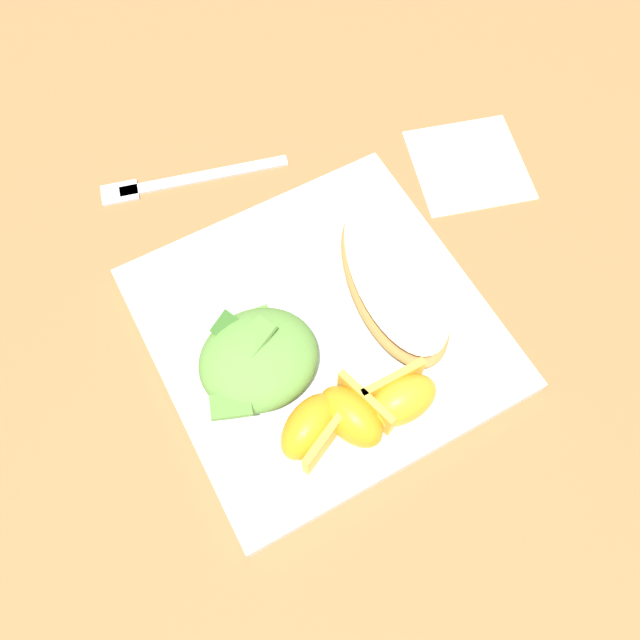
{
  "coord_description": "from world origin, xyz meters",
  "views": [
    {
      "loc": [
        -0.12,
        -0.21,
        0.53
      ],
      "look_at": [
        0.0,
        0.0,
        0.03
      ],
      "focal_mm": 36.41,
      "sensor_mm": 36.0,
      "label": 1
    }
  ],
  "objects_px": {
    "white_plate": "(320,329)",
    "green_salad_pile": "(258,359)",
    "orange_wedge_rear": "(401,399)",
    "metal_fork": "(179,180)",
    "orange_wedge_front": "(312,428)",
    "paper_napkin": "(469,164)",
    "cheesy_pizza_bread": "(394,278)",
    "orange_wedge_middle": "(353,415)"
  },
  "relations": [
    {
      "from": "cheesy_pizza_bread",
      "to": "orange_wedge_middle",
      "type": "distance_m",
      "value": 0.13
    },
    {
      "from": "white_plate",
      "to": "orange_wedge_front",
      "type": "height_order",
      "value": "orange_wedge_front"
    },
    {
      "from": "white_plate",
      "to": "orange_wedge_front",
      "type": "xyz_separation_m",
      "value": [
        -0.05,
        -0.08,
        0.03
      ]
    },
    {
      "from": "white_plate",
      "to": "metal_fork",
      "type": "bearing_deg",
      "value": 101.42
    },
    {
      "from": "white_plate",
      "to": "cheesy_pizza_bread",
      "type": "xyz_separation_m",
      "value": [
        0.07,
        0.0,
        0.03
      ]
    },
    {
      "from": "orange_wedge_front",
      "to": "cheesy_pizza_bread",
      "type": "bearing_deg",
      "value": 33.41
    },
    {
      "from": "white_plate",
      "to": "orange_wedge_middle",
      "type": "relative_size",
      "value": 4.15
    },
    {
      "from": "orange_wedge_front",
      "to": "paper_napkin",
      "type": "distance_m",
      "value": 0.33
    },
    {
      "from": "orange_wedge_middle",
      "to": "orange_wedge_rear",
      "type": "relative_size",
      "value": 1.12
    },
    {
      "from": "orange_wedge_front",
      "to": "white_plate",
      "type": "bearing_deg",
      "value": 57.52
    },
    {
      "from": "orange_wedge_rear",
      "to": "white_plate",
      "type": "bearing_deg",
      "value": 102.09
    },
    {
      "from": "orange_wedge_middle",
      "to": "orange_wedge_rear",
      "type": "height_order",
      "value": "same"
    },
    {
      "from": "white_plate",
      "to": "paper_napkin",
      "type": "relative_size",
      "value": 2.55
    },
    {
      "from": "paper_napkin",
      "to": "green_salad_pile",
      "type": "bearing_deg",
      "value": -160.43
    },
    {
      "from": "cheesy_pizza_bread",
      "to": "orange_wedge_middle",
      "type": "height_order",
      "value": "orange_wedge_middle"
    },
    {
      "from": "cheesy_pizza_bread",
      "to": "metal_fork",
      "type": "relative_size",
      "value": 0.98
    },
    {
      "from": "white_plate",
      "to": "metal_fork",
      "type": "distance_m",
      "value": 0.22
    },
    {
      "from": "white_plate",
      "to": "metal_fork",
      "type": "xyz_separation_m",
      "value": [
        -0.04,
        0.21,
        -0.01
      ]
    },
    {
      "from": "orange_wedge_front",
      "to": "orange_wedge_middle",
      "type": "xyz_separation_m",
      "value": [
        0.03,
        -0.01,
        0.0
      ]
    },
    {
      "from": "orange_wedge_rear",
      "to": "metal_fork",
      "type": "xyz_separation_m",
      "value": [
        -0.06,
        0.31,
        -0.03
      ]
    },
    {
      "from": "green_salad_pile",
      "to": "orange_wedge_front",
      "type": "relative_size",
      "value": 1.52
    },
    {
      "from": "metal_fork",
      "to": "paper_napkin",
      "type": "bearing_deg",
      "value": -24.69
    },
    {
      "from": "green_salad_pile",
      "to": "metal_fork",
      "type": "bearing_deg",
      "value": 84.82
    },
    {
      "from": "cheesy_pizza_bread",
      "to": "orange_wedge_middle",
      "type": "relative_size",
      "value": 2.7
    },
    {
      "from": "cheesy_pizza_bread",
      "to": "orange_wedge_rear",
      "type": "bearing_deg",
      "value": -118.9
    },
    {
      "from": "green_salad_pile",
      "to": "paper_napkin",
      "type": "bearing_deg",
      "value": 19.57
    },
    {
      "from": "orange_wedge_rear",
      "to": "metal_fork",
      "type": "distance_m",
      "value": 0.32
    },
    {
      "from": "orange_wedge_middle",
      "to": "green_salad_pile",
      "type": "bearing_deg",
      "value": 119.2
    },
    {
      "from": "green_salad_pile",
      "to": "orange_wedge_rear",
      "type": "bearing_deg",
      "value": -45.38
    },
    {
      "from": "white_plate",
      "to": "orange_wedge_rear",
      "type": "bearing_deg",
      "value": -77.91
    },
    {
      "from": "white_plate",
      "to": "paper_napkin",
      "type": "height_order",
      "value": "white_plate"
    },
    {
      "from": "white_plate",
      "to": "green_salad_pile",
      "type": "relative_size",
      "value": 2.64
    },
    {
      "from": "cheesy_pizza_bread",
      "to": "green_salad_pile",
      "type": "height_order",
      "value": "green_salad_pile"
    },
    {
      "from": "orange_wedge_middle",
      "to": "cheesy_pizza_bread",
      "type": "bearing_deg",
      "value": 43.85
    },
    {
      "from": "orange_wedge_front",
      "to": "paper_napkin",
      "type": "relative_size",
      "value": 0.63
    },
    {
      "from": "white_plate",
      "to": "orange_wedge_front",
      "type": "bearing_deg",
      "value": -122.48
    },
    {
      "from": "paper_napkin",
      "to": "orange_wedge_front",
      "type": "bearing_deg",
      "value": -147.77
    },
    {
      "from": "orange_wedge_rear",
      "to": "metal_fork",
      "type": "height_order",
      "value": "orange_wedge_rear"
    },
    {
      "from": "metal_fork",
      "to": "white_plate",
      "type": "bearing_deg",
      "value": -78.58
    },
    {
      "from": "cheesy_pizza_bread",
      "to": "metal_fork",
      "type": "xyz_separation_m",
      "value": [
        -0.12,
        0.21,
        -0.03
      ]
    },
    {
      "from": "green_salad_pile",
      "to": "orange_wedge_rear",
      "type": "xyz_separation_m",
      "value": [
        0.08,
        -0.09,
        -0.0
      ]
    },
    {
      "from": "orange_wedge_front",
      "to": "orange_wedge_rear",
      "type": "bearing_deg",
      "value": -10.14
    }
  ]
}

